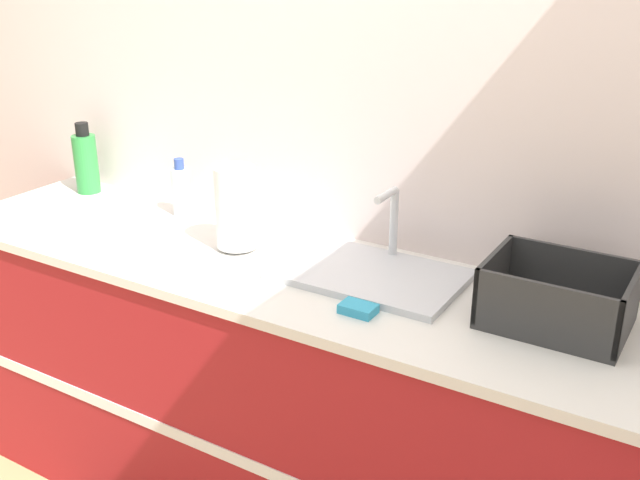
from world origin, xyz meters
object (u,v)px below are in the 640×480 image
bottle_green (86,162)px  dish_rack (557,302)px  paper_towel_roll (236,208)px  sink (371,271)px  bottle_clear (181,190)px

bottle_green → dish_rack: bearing=-4.4°
paper_towel_roll → bottle_green: size_ratio=0.99×
dish_rack → sink: bearing=179.0°
paper_towel_roll → bottle_clear: paper_towel_roll is taller
sink → paper_towel_roll: paper_towel_roll is taller
dish_rack → bottle_clear: bearing=174.5°
bottle_clear → sink: bearing=-8.3°
paper_towel_roll → bottle_clear: bearing=157.3°
paper_towel_roll → bottle_clear: (-0.34, 0.14, -0.04)m
paper_towel_roll → bottle_green: 0.82m
paper_towel_roll → sink: bearing=3.7°
dish_rack → bottle_green: bearing=175.6°
dish_rack → bottle_clear: (-1.29, 0.12, 0.03)m
paper_towel_roll → dish_rack: size_ratio=0.76×
sink → bottle_clear: (-0.78, 0.11, 0.07)m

